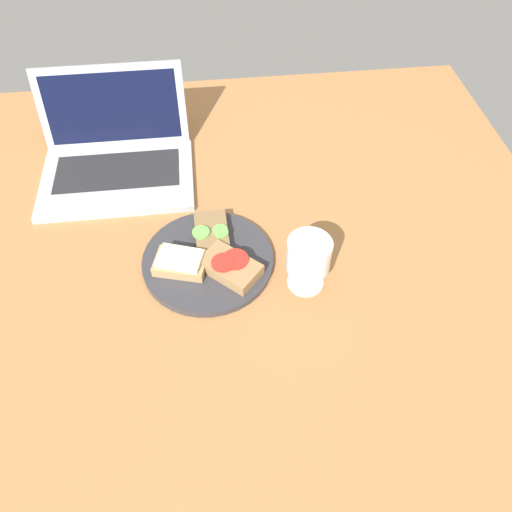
% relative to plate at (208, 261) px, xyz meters
% --- Properties ---
extents(wooden_table, '(1.40, 1.40, 0.03)m').
position_rel_plate_xyz_m(wooden_table, '(0.04, -0.04, -0.02)').
color(wooden_table, '#9E6B3D').
rests_on(wooden_table, ground).
extents(plate, '(0.26, 0.26, 0.01)m').
position_rel_plate_xyz_m(plate, '(0.00, 0.00, 0.00)').
color(plate, '#333338').
rests_on(plate, wooden_table).
extents(sandwich_with_cheese, '(0.11, 0.09, 0.03)m').
position_rel_plate_xyz_m(sandwich_with_cheese, '(-0.05, -0.02, 0.02)').
color(sandwich_with_cheese, '#A88456').
rests_on(sandwich_with_cheese, plate).
extents(sandwich_with_tomato, '(0.13, 0.12, 0.03)m').
position_rel_plate_xyz_m(sandwich_with_tomato, '(0.04, -0.04, 0.02)').
color(sandwich_with_tomato, '#937047').
rests_on(sandwich_with_tomato, plate).
extents(sandwich_with_cucumber, '(0.07, 0.12, 0.02)m').
position_rel_plate_xyz_m(sandwich_with_cucumber, '(0.01, 0.05, 0.02)').
color(sandwich_with_cucumber, brown).
rests_on(sandwich_with_cucumber, plate).
extents(wine_glass, '(0.08, 0.08, 0.11)m').
position_rel_plate_xyz_m(wine_glass, '(0.18, -0.07, 0.07)').
color(wine_glass, white).
rests_on(wine_glass, wooden_table).
extents(laptop, '(0.34, 0.29, 0.19)m').
position_rel_plate_xyz_m(laptop, '(-0.19, 0.31, 0.03)').
color(laptop, '#ADAFB5').
rests_on(laptop, wooden_table).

